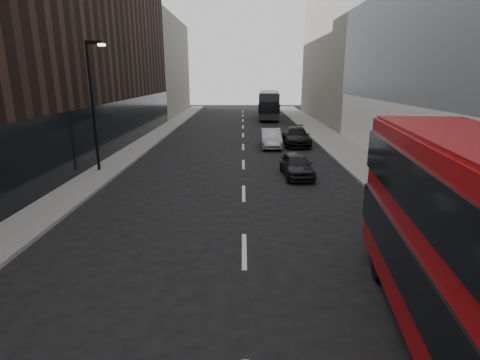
{
  "coord_description": "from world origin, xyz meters",
  "views": [
    {
      "loc": [
        -0.07,
        -2.82,
        5.34
      ],
      "look_at": [
        -0.13,
        7.39,
        2.5
      ],
      "focal_mm": 28.0,
      "sensor_mm": 36.0,
      "label": 1
    }
  ],
  "objects_px": {
    "grey_bus": "(269,104)",
    "car_a": "(297,165)",
    "street_lamp": "(93,98)",
    "car_c": "(296,136)",
    "car_b": "(271,138)"
  },
  "relations": [
    {
      "from": "grey_bus",
      "to": "car_a",
      "type": "xyz_separation_m",
      "value": [
        -0.43,
        -29.09,
        -1.19
      ]
    },
    {
      "from": "street_lamp",
      "to": "grey_bus",
      "type": "relative_size",
      "value": 0.65
    },
    {
      "from": "car_c",
      "to": "car_a",
      "type": "bearing_deg",
      "value": -96.57
    },
    {
      "from": "car_b",
      "to": "grey_bus",
      "type": "bearing_deg",
      "value": 87.0
    },
    {
      "from": "car_a",
      "to": "street_lamp",
      "type": "bearing_deg",
      "value": 172.96
    },
    {
      "from": "grey_bus",
      "to": "car_c",
      "type": "height_order",
      "value": "grey_bus"
    },
    {
      "from": "grey_bus",
      "to": "car_b",
      "type": "distance_m",
      "value": 20.33
    },
    {
      "from": "grey_bus",
      "to": "car_b",
      "type": "xyz_separation_m",
      "value": [
        -1.21,
        -20.26,
        -1.13
      ]
    },
    {
      "from": "street_lamp",
      "to": "grey_bus",
      "type": "bearing_deg",
      "value": 67.73
    },
    {
      "from": "car_a",
      "to": "car_b",
      "type": "relative_size",
      "value": 0.89
    },
    {
      "from": "car_c",
      "to": "grey_bus",
      "type": "bearing_deg",
      "value": 93.82
    },
    {
      "from": "street_lamp",
      "to": "car_a",
      "type": "distance_m",
      "value": 11.71
    },
    {
      "from": "grey_bus",
      "to": "car_a",
      "type": "relative_size",
      "value": 2.84
    },
    {
      "from": "street_lamp",
      "to": "car_a",
      "type": "height_order",
      "value": "street_lamp"
    },
    {
      "from": "car_a",
      "to": "grey_bus",
      "type": "bearing_deg",
      "value": 86.36
    }
  ]
}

